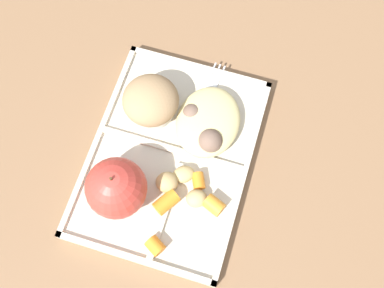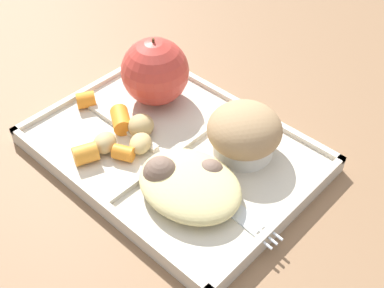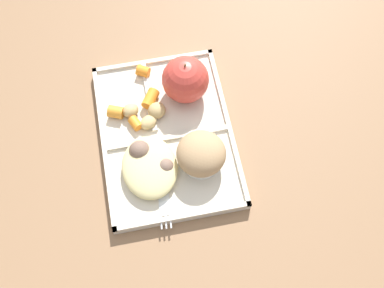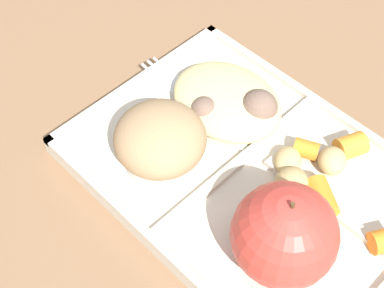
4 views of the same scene
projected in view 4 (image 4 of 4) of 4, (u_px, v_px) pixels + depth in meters
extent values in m
plane|color=#846042|center=(246.00, 179.00, 0.55)|extent=(6.00, 6.00, 0.00)
cube|color=beige|center=(247.00, 174.00, 0.55)|extent=(0.33, 0.24, 0.02)
cube|color=beige|center=(321.00, 104.00, 0.59)|extent=(0.33, 0.01, 0.01)
cube|color=beige|center=(159.00, 245.00, 0.49)|extent=(0.33, 0.01, 0.01)
cube|color=beige|center=(137.00, 81.00, 0.61)|extent=(0.01, 0.24, 0.01)
cube|color=beige|center=(240.00, 162.00, 0.54)|extent=(0.01, 0.23, 0.01)
cube|color=beige|center=(329.00, 208.00, 0.51)|extent=(0.15, 0.01, 0.01)
sphere|color=#C63D33|center=(284.00, 235.00, 0.45)|extent=(0.09, 0.09, 0.09)
cylinder|color=#4C381E|center=(292.00, 207.00, 0.41)|extent=(0.00, 0.00, 0.01)
cylinder|color=silver|center=(161.00, 154.00, 0.54)|extent=(0.07, 0.07, 0.02)
ellipsoid|color=tan|center=(160.00, 139.00, 0.52)|extent=(0.09, 0.09, 0.06)
cylinder|color=orange|center=(351.00, 146.00, 0.54)|extent=(0.03, 0.03, 0.02)
cylinder|color=orange|center=(306.00, 149.00, 0.54)|extent=(0.03, 0.03, 0.02)
cylinder|color=orange|center=(384.00, 241.00, 0.48)|extent=(0.03, 0.03, 0.02)
cylinder|color=orange|center=(321.00, 198.00, 0.51)|extent=(0.04, 0.04, 0.02)
ellipsoid|color=tan|center=(288.00, 161.00, 0.53)|extent=(0.04, 0.04, 0.02)
ellipsoid|color=tan|center=(332.00, 161.00, 0.53)|extent=(0.04, 0.04, 0.02)
ellipsoid|color=tan|center=(292.00, 183.00, 0.51)|extent=(0.04, 0.04, 0.03)
ellipsoid|color=#D6C684|center=(227.00, 101.00, 0.57)|extent=(0.12, 0.10, 0.03)
sphere|color=#755B4C|center=(204.00, 112.00, 0.56)|extent=(0.03, 0.03, 0.03)
sphere|color=#755B4C|center=(259.00, 108.00, 0.56)|extent=(0.04, 0.04, 0.04)
cube|color=silver|center=(214.00, 121.00, 0.57)|extent=(0.10, 0.02, 0.00)
cube|color=silver|center=(172.00, 82.00, 0.61)|extent=(0.04, 0.02, 0.00)
cylinder|color=silver|center=(160.00, 64.00, 0.62)|extent=(0.02, 0.01, 0.00)
cylinder|color=silver|center=(155.00, 67.00, 0.62)|extent=(0.02, 0.01, 0.00)
cylinder|color=silver|center=(149.00, 70.00, 0.62)|extent=(0.02, 0.01, 0.00)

